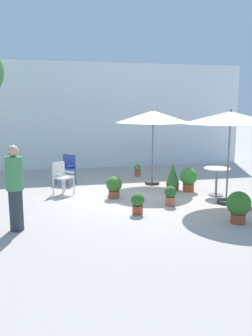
# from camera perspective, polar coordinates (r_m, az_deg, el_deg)

# --- Properties ---
(ground_plane) EXTENTS (60.00, 60.00, 0.00)m
(ground_plane) POSITION_cam_1_polar(r_m,az_deg,el_deg) (9.11, 0.17, -4.75)
(ground_plane) COLOR #B4A79E
(villa_facade) EXTENTS (11.47, 0.30, 4.00)m
(villa_facade) POSITION_cam_1_polar(r_m,az_deg,el_deg) (13.43, -4.22, 8.64)
(villa_facade) COLOR white
(villa_facade) RESTS_ON ground
(patio_umbrella_0) EXTENTS (2.26, 2.26, 2.30)m
(patio_umbrella_0) POSITION_cam_1_polar(r_m,az_deg,el_deg) (10.35, 4.53, 8.43)
(patio_umbrella_0) COLOR #2D2D2D
(patio_umbrella_0) RESTS_ON ground
(patio_umbrella_1) EXTENTS (2.28, 2.28, 2.30)m
(patio_umbrella_1) POSITION_cam_1_polar(r_m,az_deg,el_deg) (8.52, 17.02, 7.90)
(patio_umbrella_1) COLOR #2D2D2D
(patio_umbrella_1) RESTS_ON ground
(cafe_table_0) EXTENTS (0.69, 0.69, 0.75)m
(cafe_table_0) POSITION_cam_1_polar(r_m,az_deg,el_deg) (9.41, 14.88, -1.38)
(cafe_table_0) COLOR white
(cafe_table_0) RESTS_ON ground
(patio_chair_0) EXTENTS (0.64, 0.64, 0.91)m
(patio_chair_0) POSITION_cam_1_polar(r_m,az_deg,el_deg) (10.64, -9.80, 0.24)
(patio_chair_0) COLOR #354B9F
(patio_chair_0) RESTS_ON ground
(patio_chair_1) EXTENTS (0.60, 0.60, 0.86)m
(patio_chair_1) POSITION_cam_1_polar(r_m,az_deg,el_deg) (9.46, -10.70, -1.19)
(patio_chair_1) COLOR silver
(patio_chair_1) RESTS_ON ground
(potted_plant_0) EXTENTS (0.50, 0.50, 0.66)m
(potted_plant_0) POSITION_cam_1_polar(r_m,az_deg,el_deg) (7.34, 18.29, -5.92)
(potted_plant_0) COLOR #9B432A
(potted_plant_0) RESTS_ON ground
(potted_plant_1) EXTENTS (0.38, 0.38, 0.79)m
(potted_plant_1) POSITION_cam_1_polar(r_m,az_deg,el_deg) (9.77, 7.81, -1.41)
(potted_plant_1) COLOR brown
(potted_plant_1) RESTS_ON ground
(potted_plant_2) EXTENTS (0.41, 0.41, 0.57)m
(potted_plant_2) POSITION_cam_1_polar(r_m,az_deg,el_deg) (8.88, -2.01, -3.05)
(potted_plant_2) COLOR #A25334
(potted_plant_2) RESTS_ON ground
(potted_plant_3) EXTENTS (0.30, 0.30, 0.47)m
(potted_plant_3) POSITION_cam_1_polar(r_m,az_deg,el_deg) (7.59, 1.96, -5.80)
(potted_plant_3) COLOR #B04A33
(potted_plant_3) RESTS_ON ground
(potted_plant_4) EXTENTS (0.23, 0.23, 0.42)m
(potted_plant_4) POSITION_cam_1_polar(r_m,az_deg,el_deg) (11.70, 1.96, -0.33)
(potted_plant_4) COLOR #B75938
(potted_plant_4) RESTS_ON ground
(potted_plant_5) EXTENTS (0.48, 0.48, 0.67)m
(potted_plant_5) POSITION_cam_1_polar(r_m,az_deg,el_deg) (9.76, 10.41, -1.66)
(potted_plant_5) COLOR #9F4B2A
(potted_plant_5) RESTS_ON ground
(potted_plant_6) EXTENTS (0.28, 0.29, 0.48)m
(potted_plant_6) POSITION_cam_1_polar(r_m,az_deg,el_deg) (8.27, 7.40, -4.45)
(potted_plant_6) COLOR #BE6545
(potted_plant_6) RESTS_ON ground
(standing_person) EXTENTS (0.45, 0.45, 1.64)m
(standing_person) POSITION_cam_1_polar(r_m,az_deg,el_deg) (6.78, -18.03, -3.07)
(standing_person) COLOR #33333D
(standing_person) RESTS_ON ground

